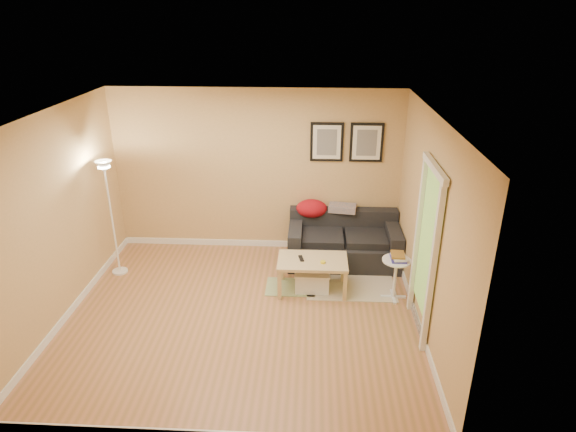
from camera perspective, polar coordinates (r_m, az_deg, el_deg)
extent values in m
plane|color=#AF714B|center=(6.56, -5.30, -11.34)|extent=(4.50, 4.50, 0.00)
plane|color=white|center=(5.51, -6.31, 11.48)|extent=(4.50, 4.50, 0.00)
plane|color=tan|center=(7.76, -3.63, 5.15)|extent=(4.50, 0.00, 4.50)
plane|color=tan|center=(4.21, -9.77, -12.21)|extent=(4.50, 0.00, 4.50)
plane|color=tan|center=(6.63, -25.37, -0.43)|extent=(0.00, 4.00, 4.00)
plane|color=tan|center=(6.01, 15.97, -1.36)|extent=(0.00, 4.00, 4.00)
cube|color=white|center=(8.23, -3.42, -3.16)|extent=(4.50, 0.02, 0.10)
cube|color=white|center=(7.18, -23.57, -9.60)|extent=(0.02, 4.00, 0.10)
cube|color=white|center=(6.61, 14.68, -11.25)|extent=(0.02, 4.00, 0.10)
cube|color=beige|center=(7.19, 7.26, -7.95)|extent=(1.25, 0.85, 0.01)
cube|color=#668C4C|center=(7.09, 0.31, -8.23)|extent=(0.70, 0.50, 0.01)
cube|color=black|center=(6.82, 1.53, -4.93)|extent=(0.09, 0.17, 0.02)
cylinder|color=yellow|center=(6.73, 4.07, -5.36)|extent=(0.07, 0.07, 0.03)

